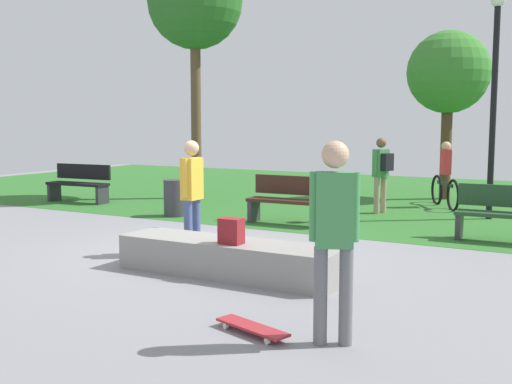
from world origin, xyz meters
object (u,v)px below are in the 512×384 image
skater_performing_trick (334,226)px  pedestrian_with_backpack (382,169)px  skateboard_by_ledge (252,327)px  park_bench_near_path (80,182)px  park_bench_far_right (508,213)px  lamp_post (494,84)px  park_bench_by_oak (290,199)px  skater_watching (192,188)px  backpack_on_ledge (231,231)px  tree_young_birch (448,74)px  trash_bin (175,198)px  concrete_ledge (229,258)px  tree_leaning_ash (195,3)px  cyclist_on_bicycle (445,179)px

skater_performing_trick → pedestrian_with_backpack: skater_performing_trick is taller
skater_performing_trick → pedestrian_with_backpack: (-2.03, 7.73, -0.10)m
skateboard_by_ledge → park_bench_near_path: size_ratio=0.51×
park_bench_far_right → lamp_post: lamp_post is taller
lamp_post → park_bench_by_oak: bearing=-142.2°
skateboard_by_ledge → lamp_post: lamp_post is taller
skater_watching → park_bench_by_oak: skater_watching is taller
backpack_on_ledge → lamp_post: (2.05, 6.54, 2.06)m
skateboard_by_ledge → park_bench_by_oak: bearing=112.6°
tree_young_birch → trash_bin: (-4.23, -5.60, -2.73)m
tree_young_birch → lamp_post: lamp_post is taller
concrete_ledge → park_bench_far_right: park_bench_far_right is taller
skater_watching → trash_bin: skater_watching is taller
skater_watching → park_bench_by_oak: (0.08, 3.11, -0.49)m
concrete_ledge → park_bench_far_right: (2.81, 4.04, 0.26)m
pedestrian_with_backpack → lamp_post: bearing=8.9°
tree_leaning_ash → cyclist_on_bicycle: size_ratio=3.80×
skater_watching → cyclist_on_bicycle: bearing=73.0°
backpack_on_ledge → skateboard_by_ledge: (1.21, -1.63, -0.54)m
tree_leaning_ash → lamp_post: (7.03, 0.02, -2.16)m
park_bench_near_path → tree_leaning_ash: (2.02, 2.03, 4.35)m
park_bench_far_right → trash_bin: bearing=-176.6°
backpack_on_ledge → tree_leaning_ash: size_ratio=0.05×
park_bench_far_right → tree_leaning_ash: 9.11m
park_bench_by_oak → tree_leaning_ash: tree_leaning_ash is taller
park_bench_near_path → tree_young_birch: 9.39m
backpack_on_ledge → park_bench_near_path: bearing=146.6°
skateboard_by_ledge → park_bench_by_oak: size_ratio=0.51×
trash_bin → pedestrian_with_backpack: (3.60, 2.41, 0.58)m
park_bench_near_path → pedestrian_with_backpack: bearing=13.9°
park_bench_near_path → skater_watching: bearing=-31.6°
backpack_on_ledge → park_bench_near_path: 8.32m
backpack_on_ledge → skateboard_by_ledge: 2.10m
concrete_ledge → lamp_post: 7.18m
concrete_ledge → tree_young_birch: (0.69, 9.25, 2.89)m
backpack_on_ledge → park_bench_by_oak: bearing=105.3°
park_bench_far_right → cyclist_on_bicycle: (-1.79, 3.70, 0.15)m
park_bench_near_path → park_bench_far_right: bearing=-1.8°
tree_young_birch → pedestrian_with_backpack: bearing=-101.2°
park_bench_far_right → skateboard_by_ledge: bearing=-104.2°
skateboard_by_ledge → tree_leaning_ash: 11.29m
tree_leaning_ash → pedestrian_with_backpack: 6.26m
park_bench_far_right → lamp_post: bearing=105.0°
trash_bin → cyclist_on_bicycle: cyclist_on_bicycle is taller
skateboard_by_ledge → park_bench_near_path: bearing=143.3°
skater_watching → park_bench_near_path: skater_watching is taller
tree_leaning_ash → tree_young_birch: tree_leaning_ash is taller
park_bench_by_oak → lamp_post: bearing=37.8°
tree_leaning_ash → skateboard_by_ledge: bearing=-52.8°
park_bench_near_path → park_bench_by_oak: 5.86m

